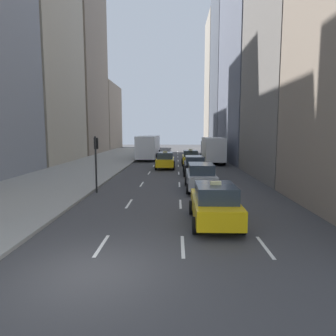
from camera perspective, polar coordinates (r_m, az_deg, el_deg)
name	(u,v)px	position (r m, az deg, el deg)	size (l,w,h in m)	color
ground_plane	(91,273)	(9.09, -14.46, -18.78)	(160.00, 160.00, 0.00)	#3D3D3F
sidewalk_left	(97,164)	(36.29, -13.36, 0.76)	(8.00, 66.00, 0.15)	gray
lane_markings	(179,169)	(31.10, 2.02, -0.21)	(5.72, 56.00, 0.01)	white
building_row_left	(39,37)	(41.60, -23.43, 22.00)	(6.00, 67.28, 35.14)	gray
building_row_right	(254,32)	(42.52, 16.00, 23.63)	(6.00, 66.06, 37.80)	gray
taxi_lead	(190,157)	(34.90, 4.28, 2.01)	(2.02, 4.40, 1.87)	yellow
taxi_second	(215,204)	(12.90, 8.88, -6.70)	(2.02, 4.40, 1.87)	yellow
taxi_third	(165,160)	(31.50, -0.53, 1.49)	(2.02, 4.40, 1.87)	yellow
sedan_black_near	(201,176)	(20.15, 6.23, -1.61)	(2.02, 4.80, 1.79)	#9EA0A5
sedan_silver_behind	(194,165)	(27.07, 5.05, 0.54)	(2.02, 4.66, 1.71)	black
city_bus	(149,146)	(43.22, -3.69, 4.19)	(2.80, 11.61, 3.25)	silver
box_truck	(212,149)	(37.43, 8.42, 3.57)	(2.58, 8.40, 3.15)	#262628
traffic_light_pole	(96,155)	(19.60, -13.55, 2.41)	(0.24, 0.42, 3.60)	black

